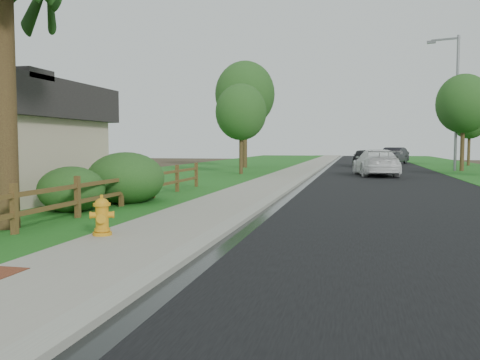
% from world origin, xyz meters
% --- Properties ---
extents(ground, '(120.00, 120.00, 0.00)m').
position_xyz_m(ground, '(0.00, 0.00, 0.00)').
color(ground, '#372E1E').
extents(road, '(8.00, 90.00, 0.02)m').
position_xyz_m(road, '(4.60, 35.00, 0.01)').
color(road, black).
rests_on(road, ground).
extents(curb, '(0.40, 90.00, 0.12)m').
position_xyz_m(curb, '(0.40, 35.00, 0.06)').
color(curb, gray).
rests_on(curb, ground).
extents(wet_gutter, '(0.50, 90.00, 0.00)m').
position_xyz_m(wet_gutter, '(0.75, 35.00, 0.02)').
color(wet_gutter, black).
rests_on(wet_gutter, road).
extents(sidewalk, '(2.20, 90.00, 0.10)m').
position_xyz_m(sidewalk, '(-0.90, 35.00, 0.05)').
color(sidewalk, gray).
rests_on(sidewalk, ground).
extents(grass_strip, '(1.60, 90.00, 0.06)m').
position_xyz_m(grass_strip, '(-2.80, 35.00, 0.03)').
color(grass_strip, '#1C5317').
rests_on(grass_strip, ground).
extents(lawn_near, '(9.00, 90.00, 0.04)m').
position_xyz_m(lawn_near, '(-8.00, 35.00, 0.02)').
color(lawn_near, '#1C5317').
rests_on(lawn_near, ground).
extents(verge_far, '(6.00, 90.00, 0.04)m').
position_xyz_m(verge_far, '(11.50, 35.00, 0.02)').
color(verge_far, '#1C5317').
rests_on(verge_far, ground).
extents(ranch_fence, '(0.12, 16.92, 1.10)m').
position_xyz_m(ranch_fence, '(-3.60, 6.40, 0.62)').
color(ranch_fence, '#453017').
rests_on(ranch_fence, ground).
extents(fire_hydrant, '(0.52, 0.43, 0.80)m').
position_xyz_m(fire_hydrant, '(-1.70, 2.88, 0.47)').
color(fire_hydrant, yellow).
rests_on(fire_hydrant, sidewalk).
extents(white_suv, '(2.94, 5.66, 1.57)m').
position_xyz_m(white_suv, '(4.27, 25.23, 0.80)').
color(white_suv, white).
rests_on(white_suv, road).
extents(dark_car_mid, '(2.05, 4.51, 1.50)m').
position_xyz_m(dark_car_mid, '(3.77, 38.20, 0.77)').
color(dark_car_mid, black).
rests_on(dark_car_mid, road).
extents(dark_car_far, '(3.37, 5.09, 1.58)m').
position_xyz_m(dark_car_far, '(6.56, 44.58, 0.81)').
color(dark_car_far, black).
rests_on(dark_car_far, road).
extents(streetlight, '(2.14, 0.79, 9.47)m').
position_xyz_m(streetlight, '(9.76, 32.20, 5.36)').
color(streetlight, slate).
rests_on(streetlight, ground).
extents(boulder, '(1.18, 1.02, 0.67)m').
position_xyz_m(boulder, '(-4.15, 9.01, 0.33)').
color(boulder, brown).
rests_on(boulder, ground).
extents(shrub_b, '(1.98, 1.98, 1.28)m').
position_xyz_m(shrub_b, '(-4.51, 6.42, 0.64)').
color(shrub_b, '#1E491A').
rests_on(shrub_b, ground).
extents(shrub_c, '(2.13, 2.13, 1.16)m').
position_xyz_m(shrub_c, '(-3.90, 9.42, 0.58)').
color(shrub_c, '#1E491A').
rests_on(shrub_c, ground).
extents(shrub_d, '(2.91, 2.91, 1.64)m').
position_xyz_m(shrub_d, '(-3.90, 8.56, 0.82)').
color(shrub_d, '#1E491A').
rests_on(shrub_d, ground).
extents(tree_near_left, '(3.19, 3.19, 5.65)m').
position_xyz_m(tree_near_left, '(-3.90, 24.86, 3.88)').
color(tree_near_left, '#3B2318').
rests_on(tree_near_left, ground).
extents(tree_mid_left, '(4.75, 4.75, 8.49)m').
position_xyz_m(tree_mid_left, '(-5.56, 33.58, 5.86)').
color(tree_mid_left, '#3B2318').
rests_on(tree_mid_left, ground).
extents(tree_mid_right, '(3.73, 3.73, 6.76)m').
position_xyz_m(tree_mid_right, '(10.33, 31.87, 4.69)').
color(tree_mid_right, '#3B2318').
rests_on(tree_mid_right, ground).
extents(tree_far_right, '(3.20, 3.20, 5.90)m').
position_xyz_m(tree_far_right, '(12.75, 41.82, 4.12)').
color(tree_far_right, '#3B2318').
rests_on(tree_far_right, ground).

